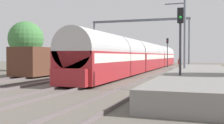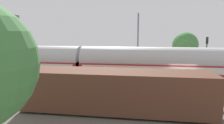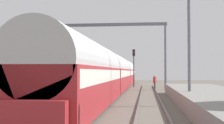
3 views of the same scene
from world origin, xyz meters
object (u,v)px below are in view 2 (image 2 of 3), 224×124
(passenger_train, at_px, (13,63))
(railway_signal_near, at_px, (206,50))
(person_crossing, at_px, (26,65))
(freight_car, at_px, (115,91))

(passenger_train, distance_m, railway_signal_near, 23.87)
(passenger_train, relative_size, person_crossing, 28.44)
(freight_car, relative_size, railway_signal_near, 2.66)
(passenger_train, height_order, freight_car, passenger_train)
(freight_car, bearing_deg, railway_signal_near, -35.43)
(railway_signal_near, bearing_deg, passenger_train, 105.86)
(person_crossing, xyz_separation_m, railway_signal_near, (1.99, -24.21, 2.10))
(person_crossing, distance_m, railway_signal_near, 24.38)
(freight_car, height_order, railway_signal_near, railway_signal_near)
(railway_signal_near, bearing_deg, person_crossing, 94.70)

